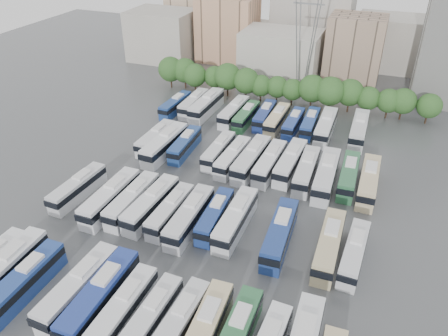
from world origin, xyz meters
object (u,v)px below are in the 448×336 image
at_px(bus_r0_s8, 179,324).
at_px(bus_r1_s12, 329,245).
at_px(bus_r1_s3, 132,200).
at_px(bus_r0_s9, 205,331).
at_px(bus_r1_s10, 280,233).
at_px(bus_r1_s6, 190,217).
at_px(bus_r3_s7, 277,119).
at_px(bus_r2_s8, 270,163).
at_px(bus_r3_s4, 234,112).
at_px(bus_r0_s4, 79,287).
at_px(bus_r1_s7, 215,216).
at_px(bus_r3_s8, 293,123).
at_px(bus_r3_s5, 246,116).
at_px(bus_r1_s0, 78,188).
at_px(bus_r3_s9, 310,123).
at_px(bus_r2_s7, 251,159).
at_px(bus_r3_s1, 194,103).
at_px(bus_r1_s5, 171,211).
at_px(bus_r2_s11, 326,175).
at_px(bus_r1_s4, 151,204).
at_px(bus_r0_s10, 236,336).
at_px(bus_r2_s13, 369,181).
at_px(bus_r3_s10, 326,127).
at_px(bus_r0_s5, 100,296).
at_px(bus_r2_s9, 290,162).
at_px(bus_r3_s12, 359,129).
at_px(bus_r2_s6, 233,157).
at_px(bus_r2_s12, 349,175).
at_px(bus_r2_s3, 185,144).
at_px(bus_r0_s7, 151,318).
at_px(bus_r2_s1, 156,138).
at_px(bus_r0_s1, 5,270).
at_px(bus_r1_s2, 111,197).
at_px(bus_r3_s6, 265,115).
at_px(bus_r1_s13, 354,253).
at_px(bus_r3_s2, 207,105).
at_px(bus_r2_s10, 306,170).
at_px(bus_r0_s6, 123,309).
at_px(bus_r2_s2, 165,144).

xyz_separation_m(bus_r0_s8, bus_r1_s12, (13.07, 18.45, 0.16)).
relative_size(bus_r0_s8, bus_r1_s3, 0.94).
height_order(bus_r0_s9, bus_r1_s10, bus_r1_s10).
height_order(bus_r1_s6, bus_r3_s7, bus_r1_s6).
relative_size(bus_r2_s8, bus_r3_s4, 1.00).
height_order(bus_r0_s4, bus_r1_s7, bus_r0_s4).
bearing_deg(bus_r0_s8, bus_r1_s3, 135.07).
bearing_deg(bus_r3_s8, bus_r3_s5, -177.06).
relative_size(bus_r1_s0, bus_r3_s9, 1.05).
xyz_separation_m(bus_r0_s4, bus_r2_s7, (9.80, 35.49, 0.06)).
height_order(bus_r1_s12, bus_r3_s1, bus_r1_s12).
height_order(bus_r1_s12, bus_r3_s8, bus_r1_s12).
bearing_deg(bus_r1_s3, bus_r3_s8, 65.78).
bearing_deg(bus_r3_s7, bus_r2_s7, -88.21).
height_order(bus_r1_s5, bus_r3_s4, bus_r3_s4).
height_order(bus_r2_s8, bus_r2_s11, bus_r2_s11).
relative_size(bus_r1_s4, bus_r3_s7, 1.07).
xyz_separation_m(bus_r0_s10, bus_r2_s13, (10.17, 35.31, 0.17)).
height_order(bus_r2_s7, bus_r3_s5, bus_r2_s7).
relative_size(bus_r3_s4, bus_r3_s10, 0.94).
xyz_separation_m(bus_r0_s5, bus_r2_s9, (13.26, 37.30, -0.08)).
relative_size(bus_r2_s13, bus_r3_s12, 0.96).
bearing_deg(bus_r3_s1, bus_r2_s6, -50.04).
height_order(bus_r2_s8, bus_r2_s12, bus_r2_s8).
height_order(bus_r2_s3, bus_r3_s7, bus_r3_s7).
relative_size(bus_r0_s7, bus_r2_s1, 0.97).
relative_size(bus_r1_s0, bus_r2_s7, 0.88).
bearing_deg(bus_r1_s10, bus_r0_s5, -134.79).
height_order(bus_r1_s3, bus_r3_s4, bus_r1_s3).
distance_m(bus_r0_s1, bus_r1_s0, 18.67).
xyz_separation_m(bus_r1_s2, bus_r3_s6, (13.38, 37.56, -0.26)).
relative_size(bus_r1_s13, bus_r3_s6, 1.00).
distance_m(bus_r0_s9, bus_r3_s7, 53.88).
height_order(bus_r0_s4, bus_r3_s2, bus_r3_s2).
height_order(bus_r0_s1, bus_r3_s8, bus_r0_s1).
distance_m(bus_r3_s2, bus_r3_s10, 26.47).
bearing_deg(bus_r3_s12, bus_r3_s5, -177.44).
relative_size(bus_r0_s4, bus_r3_s5, 1.14).
relative_size(bus_r0_s5, bus_r2_s10, 1.06).
distance_m(bus_r0_s5, bus_r3_s7, 53.87).
bearing_deg(bus_r0_s6, bus_r1_s6, 90.62).
height_order(bus_r2_s8, bus_r3_s1, bus_r2_s8).
bearing_deg(bus_r0_s10, bus_r1_s5, 133.76).
distance_m(bus_r2_s1, bus_r3_s6, 24.12).
bearing_deg(bus_r1_s0, bus_r3_s7, 60.25).
xyz_separation_m(bus_r2_s7, bus_r3_s8, (3.37, 17.59, -0.35)).
height_order(bus_r0_s7, bus_r3_s2, bus_r3_s2).
distance_m(bus_r0_s1, bus_r0_s7, 20.13).
bearing_deg(bus_r1_s13, bus_r2_s10, 122.38).
xyz_separation_m(bus_r0_s7, bus_r2_s2, (-16.83, 35.48, 0.34)).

